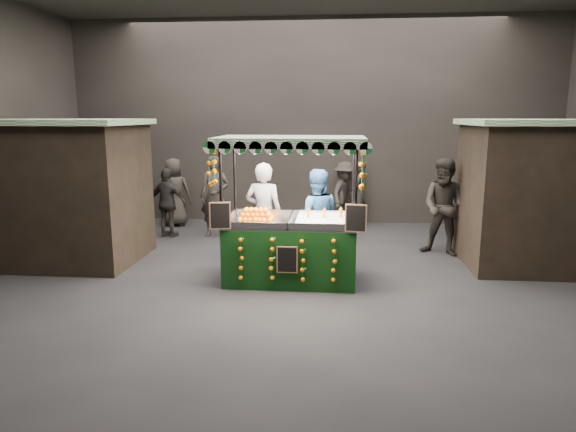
{
  "coord_description": "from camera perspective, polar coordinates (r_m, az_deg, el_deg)",
  "views": [
    {
      "loc": [
        0.65,
        -7.87,
        2.67
      ],
      "look_at": [
        -0.16,
        0.61,
        0.99
      ],
      "focal_mm": 32.06,
      "sensor_mm": 36.0,
      "label": 1
    }
  ],
  "objects": [
    {
      "name": "ground",
      "position": [
        8.34,
        0.69,
        -7.54
      ],
      "size": [
        12.0,
        12.0,
        0.0
      ],
      "primitive_type": "plane",
      "color": "black",
      "rests_on": "ground"
    },
    {
      "name": "shopper_3",
      "position": [
        12.62,
        6.27,
        2.47
      ],
      "size": [
        0.95,
        1.16,
        1.57
      ],
      "rotation": [
        0.0,
        0.0,
        1.15
      ],
      "color": "#2C2823",
      "rests_on": "ground"
    },
    {
      "name": "shopper_5",
      "position": [
        10.86,
        23.71,
        1.04
      ],
      "size": [
        1.38,
        1.79,
        1.89
      ],
      "rotation": [
        0.0,
        0.0,
        2.11
      ],
      "color": "black",
      "rests_on": "ground"
    },
    {
      "name": "shopper_0",
      "position": [
        11.48,
        -8.12,
        2.15
      ],
      "size": [
        0.68,
        0.46,
        1.8
      ],
      "rotation": [
        0.0,
        0.0,
        -0.05
      ],
      "color": "#282320",
      "rests_on": "ground"
    },
    {
      "name": "shopper_4",
      "position": [
        12.8,
        -12.52,
        2.6
      ],
      "size": [
        0.85,
        0.59,
        1.66
      ],
      "rotation": [
        0.0,
        0.0,
        3.22
      ],
      "color": "#282420",
      "rests_on": "ground"
    },
    {
      "name": "market_hall",
      "position": [
        7.93,
        0.75,
        16.28
      ],
      "size": [
        12.1,
        10.1,
        5.05
      ],
      "color": "black",
      "rests_on": "ground"
    },
    {
      "name": "neighbour_stall_left",
      "position": [
        10.3,
        -24.0,
        2.57
      ],
      "size": [
        3.0,
        2.2,
        2.6
      ],
      "color": "black",
      "rests_on": "ground"
    },
    {
      "name": "vendor_blue",
      "position": [
        9.16,
        3.11,
        -0.2
      ],
      "size": [
        0.89,
        0.72,
        1.75
      ],
      "rotation": [
        0.0,
        0.0,
        3.21
      ],
      "color": "#2A5289",
      "rests_on": "ground"
    },
    {
      "name": "shopper_1",
      "position": [
        10.29,
        17.05,
        0.95
      ],
      "size": [
        1.13,
        1.03,
        1.88
      ],
      "rotation": [
        0.0,
        0.0,
        -0.43
      ],
      "color": "black",
      "rests_on": "ground"
    },
    {
      "name": "shopper_2",
      "position": [
        11.64,
        -13.16,
        1.43
      ],
      "size": [
        0.96,
        0.59,
        1.53
      ],
      "rotation": [
        0.0,
        0.0,
        2.89
      ],
      "color": "black",
      "rests_on": "ground"
    },
    {
      "name": "shopper_6",
      "position": [
        12.63,
        7.74,
        2.47
      ],
      "size": [
        0.44,
        0.61,
        1.58
      ],
      "rotation": [
        0.0,
        0.0,
        -1.68
      ],
      "color": "black",
      "rests_on": "ground"
    },
    {
      "name": "juice_stall",
      "position": [
        8.3,
        0.35,
        -2.43
      ],
      "size": [
        2.41,
        1.42,
        2.34
      ],
      "color": "black",
      "rests_on": "ground"
    },
    {
      "name": "vendor_grey",
      "position": [
        9.2,
        -2.71,
        0.2
      ],
      "size": [
        0.72,
        0.52,
        1.85
      ],
      "rotation": [
        0.0,
        0.0,
        3.02
      ],
      "color": "slate",
      "rests_on": "ground"
    },
    {
      "name": "neighbour_stall_right",
      "position": [
        10.19,
        27.0,
        2.24
      ],
      "size": [
        3.0,
        2.2,
        2.6
      ],
      "color": "black",
      "rests_on": "ground"
    }
  ]
}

